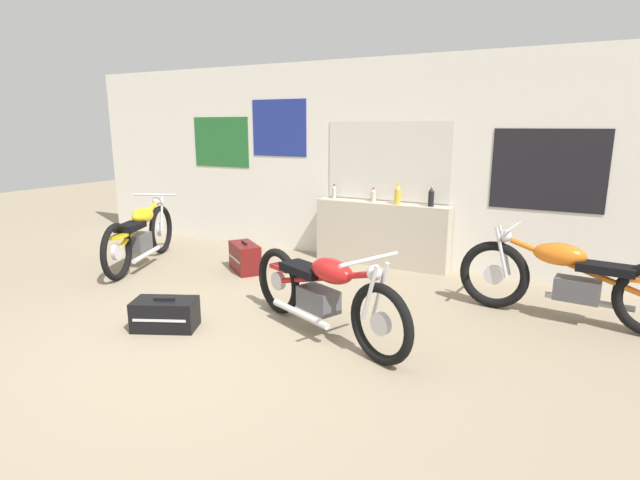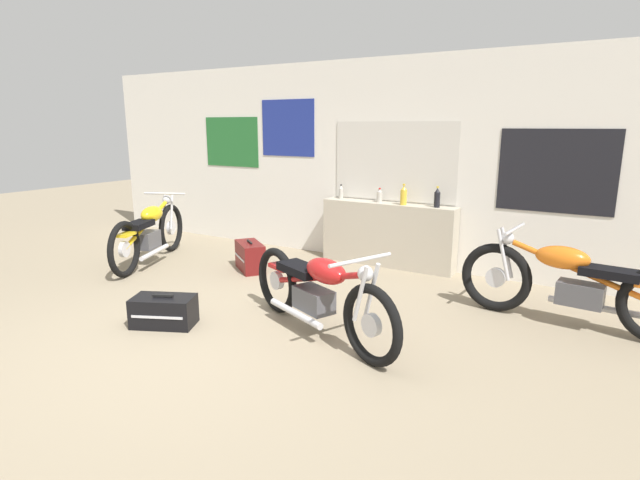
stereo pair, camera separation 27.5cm
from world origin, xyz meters
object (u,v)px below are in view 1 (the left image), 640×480
Objects in this scene: motorcycle_orange at (570,280)px; hard_case_black at (165,314)px; motorcycle_red at (323,292)px; bottle_right_center at (431,197)px; hard_case_darkred at (245,257)px; motorcycle_yellow at (141,234)px; bottle_center at (398,195)px; bottle_left_center at (373,195)px; bottle_leftmost at (334,192)px.

hard_case_black is at bearing -149.28° from motorcycle_orange.
hard_case_black is (-1.40, -0.58, -0.28)m from motorcycle_red.
bottle_right_center is 2.58m from hard_case_darkred.
motorcycle_red is 0.93× the size of motorcycle_orange.
motorcycle_yellow is 3.46m from motorcycle_red.
motorcycle_orange reaches higher than hard_case_black.
motorcycle_yellow is at bearing -156.24° from bottle_right_center.
bottle_center is 2.47m from motorcycle_orange.
bottle_left_center is 0.09× the size of motorcycle_orange.
hard_case_darkred is (-3.88, -0.08, -0.24)m from motorcycle_orange.
bottle_right_center reaches higher than hard_case_black.
hard_case_darkred is at bearing -120.71° from bottle_leftmost.
hard_case_darkred is at bearing -138.50° from bottle_left_center.
motorcycle_red is at bearing -85.97° from bottle_center.
bottle_leftmost is 0.75× the size of bottle_right_center.
bottle_leftmost reaches higher than bottle_left_center.
bottle_left_center is 0.10× the size of motorcycle_yellow.
hard_case_darkred is 1.99m from hard_case_black.
motorcycle_yellow reaches higher than hard_case_darkred.
motorcycle_red is (0.17, -2.48, -0.58)m from bottle_center.
motorcycle_orange is at bearing 1.21° from hard_case_darkred.
hard_case_darkred is (-2.16, -1.16, -0.81)m from bottle_right_center.
motorcycle_red is 2.45m from motorcycle_orange.
bottle_right_center is at bearing -1.93° from bottle_left_center.
bottle_leftmost reaches higher than hard_case_black.
bottle_left_center is at bearing 102.19° from motorcycle_red.
bottle_right_center reaches higher than bottle_leftmost.
bottle_leftmost is 0.73× the size of bottle_center.
motorcycle_yellow is at bearing -174.52° from motorcycle_orange.
motorcycle_red is 3.00× the size of hard_case_black.
bottle_leftmost is at bearing 175.04° from bottle_center.
bottle_leftmost is 0.10× the size of motorcycle_red.
motorcycle_yellow is at bearing -149.90° from bottle_left_center.
motorcycle_yellow reaches higher than motorcycle_red.
bottle_center reaches higher than bottle_left_center.
motorcycle_yellow is (-3.60, -1.59, -0.56)m from bottle_right_center.
bottle_center reaches higher than motorcycle_yellow.
bottle_right_center is 0.41× the size of hard_case_black.
bottle_right_center is at bearing 28.21° from hard_case_darkred.
motorcycle_yellow is 0.90× the size of motorcycle_orange.
bottle_center is 0.44× the size of hard_case_darkred.
bottle_left_center is (0.62, -0.03, -0.00)m from bottle_leftmost.
hard_case_darkred reaches higher than hard_case_black.
bottle_center is 2.55m from motorcycle_red.
bottle_left_center is 0.70× the size of bottle_center.
bottle_leftmost is 2.87m from motorcycle_red.
hard_case_black is at bearing -105.30° from bottle_left_center.
bottle_center reaches higher than hard_case_black.
hard_case_darkred is (-1.71, -1.13, -0.81)m from bottle_center.
bottle_right_center reaches higher than hard_case_darkred.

